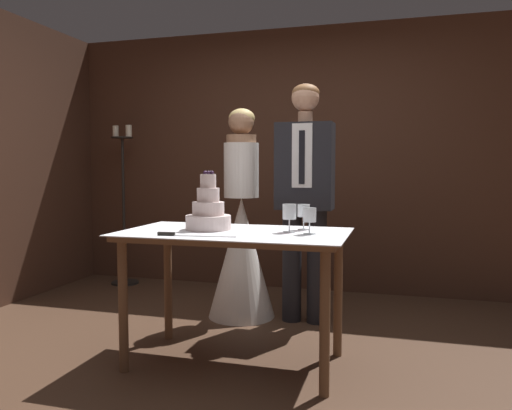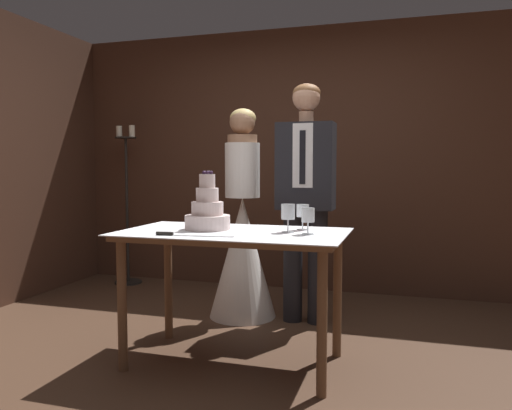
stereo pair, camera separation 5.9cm
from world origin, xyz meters
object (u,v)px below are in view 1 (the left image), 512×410
Objects in this scene: wine_glass_middle at (289,213)px; groom at (305,189)px; tiered_cake at (208,212)px; wine_glass_near at (304,212)px; bride at (241,241)px; cake_table at (235,248)px; cake_knife at (181,235)px; wine_glass_far at (310,216)px; candle_stand at (124,212)px.

groom is at bearing 94.53° from wine_glass_middle.
wine_glass_near is (0.58, 0.15, 0.00)m from tiered_cake.
bride is 0.67m from groom.
groom reaches higher than wine_glass_middle.
cake_knife reaches higher than cake_table.
wine_glass_far is (0.69, 0.28, 0.10)m from cake_knife.
tiered_cake is 2.37× the size of wine_glass_far.
tiered_cake is 0.22× the size of bride.
wine_glass_near reaches higher than cake_table.
tiered_cake is at bearing -116.14° from groom.
candle_stand is at bearing 145.11° from wine_glass_near.
cake_table is 0.40m from wine_glass_middle.
bride is 1.02× the size of candle_stand.
tiered_cake is at bearing -46.30° from candle_stand.
tiered_cake is (-0.19, 0.04, 0.21)m from cake_table.
wine_glass_far is at bearing 15.26° from cake_knife.
groom reaches higher than wine_glass_far.
cake_knife is at bearing -142.70° from wine_glass_near.
bride is at bearing 179.94° from groom.
cake_knife is at bearing -129.54° from cake_table.
cake_knife is 1.33m from groom.
wine_glass_middle reaches higher than cake_knife.
wine_glass_near is 0.10× the size of bride.
bride reaches higher than wine_glass_far.
tiered_cake is 0.52m from wine_glass_middle.
cake_table is 0.51m from wine_glass_far.
cake_knife is 2.52m from candle_stand.
candle_stand reaches higher than cake_knife.
cake_table is at bearing -153.47° from wine_glass_near.
tiered_cake reaches higher than wine_glass_far.
cake_knife is 2.68× the size of wine_glass_middle.
tiered_cake is 2.30× the size of wine_glass_near.
groom reaches higher than tiered_cake.
cake_table is 3.00× the size of cake_knife.
cake_table is at bearing -105.20° from groom.
tiered_cake is 1.02m from groom.
wine_glass_far is 0.09× the size of bride.
candle_stand is at bearing 133.70° from tiered_cake.
wine_glass_middle reaches higher than wine_glass_near.
bride is at bearing -26.46° from candle_stand.
wine_glass_middle is 0.14m from wine_glass_far.
wine_glass_far is at bearing -77.95° from groom.
groom is (0.49, 1.22, 0.22)m from cake_knife.
wine_glass_near is 1.03× the size of wine_glass_far.
cake_table is at bearing -43.81° from candle_stand.
cake_knife is at bearing -88.59° from bride.
wine_glass_near is at bearing 110.07° from wine_glass_far.
bride reaches higher than wine_glass_near.
cake_knife is 0.27× the size of bride.
groom is (0.52, -0.00, 0.43)m from bride.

